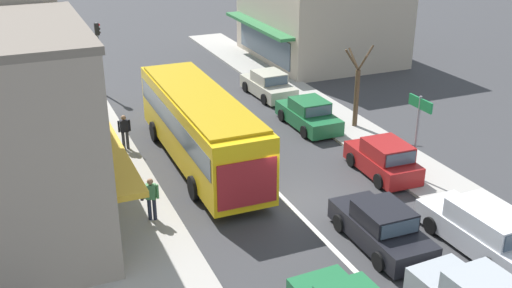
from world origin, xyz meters
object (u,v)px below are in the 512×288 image
at_px(directional_road_sign, 419,118).
at_px(street_tree_right, 357,91).
at_px(pedestrian_browsing_midblock, 125,130).
at_px(parked_wagon_kerb_front, 483,229).
at_px(parked_sedan_kerb_third, 308,115).
at_px(traffic_light_downstreet, 99,46).
at_px(parked_sedan_kerb_rear, 268,85).
at_px(parked_hatchback_kerb_second, 384,159).
at_px(city_bus, 200,124).
at_px(pedestrian_with_handbag_near, 151,196).
at_px(sedan_queue_far_back, 381,227).

bearing_deg(directional_road_sign, street_tree_right, 81.62).
bearing_deg(pedestrian_browsing_midblock, parked_wagon_kerb_front, -54.10).
bearing_deg(directional_road_sign, parked_sedan_kerb_third, 100.09).
xyz_separation_m(traffic_light_downstreet, directional_road_sign, (9.81, -16.30, -0.18)).
bearing_deg(parked_sedan_kerb_rear, parked_hatchback_kerb_second, -89.31).
xyz_separation_m(city_bus, parked_sedan_kerb_rear, (6.54, 7.35, -1.22)).
height_order(directional_road_sign, pedestrian_with_handbag_near, directional_road_sign).
bearing_deg(directional_road_sign, sedan_queue_far_back, -137.80).
bearing_deg(sedan_queue_far_back, street_tree_right, 62.69).
xyz_separation_m(city_bus, pedestrian_browsing_midblock, (-2.74, 2.65, -0.81)).
relative_size(parked_sedan_kerb_third, traffic_light_downstreet, 1.00).
xyz_separation_m(traffic_light_downstreet, street_tree_right, (10.68, -10.39, -0.90)).
distance_m(sedan_queue_far_back, parked_hatchback_kerb_second, 5.51).
height_order(parked_sedan_kerb_rear, pedestrian_browsing_midblock, pedestrian_browsing_midblock).
xyz_separation_m(parked_wagon_kerb_front, parked_sedan_kerb_third, (-0.08, 12.14, -0.08)).
xyz_separation_m(sedan_queue_far_back, parked_hatchback_kerb_second, (3.17, 4.51, 0.05)).
relative_size(parked_sedan_kerb_rear, traffic_light_downstreet, 1.01).
relative_size(parked_wagon_kerb_front, pedestrian_browsing_midblock, 2.79).
bearing_deg(parked_sedan_kerb_third, pedestrian_browsing_midblock, 176.52).
relative_size(parked_wagon_kerb_front, parked_hatchback_kerb_second, 1.21).
xyz_separation_m(parked_sedan_kerb_rear, street_tree_right, (1.93, -6.27, 1.30)).
relative_size(parked_hatchback_kerb_second, parked_sedan_kerb_rear, 0.88).
relative_size(sedan_queue_far_back, traffic_light_downstreet, 1.01).
distance_m(parked_sedan_kerb_third, traffic_light_downstreet, 12.91).
height_order(parked_hatchback_kerb_second, pedestrian_with_handbag_near, pedestrian_with_handbag_near).
bearing_deg(parked_wagon_kerb_front, pedestrian_browsing_midblock, 125.90).
height_order(city_bus, traffic_light_downstreet, traffic_light_downstreet).
xyz_separation_m(city_bus, parked_wagon_kerb_front, (6.45, -10.05, -1.14)).
bearing_deg(pedestrian_browsing_midblock, parked_sedan_kerb_third, -3.48).
distance_m(city_bus, traffic_light_downstreet, 11.73).
bearing_deg(directional_road_sign, city_bus, 147.63).
relative_size(city_bus, pedestrian_browsing_midblock, 6.68).
bearing_deg(pedestrian_with_handbag_near, street_tree_right, 23.83).
relative_size(parked_sedan_kerb_rear, directional_road_sign, 1.18).
bearing_deg(parked_hatchback_kerb_second, pedestrian_with_handbag_near, -179.66).
bearing_deg(sedan_queue_far_back, city_bus, 112.36).
relative_size(city_bus, parked_hatchback_kerb_second, 2.90).
height_order(sedan_queue_far_back, traffic_light_downstreet, traffic_light_downstreet).
distance_m(parked_sedan_kerb_rear, pedestrian_with_handbag_near, 15.03).
height_order(parked_wagon_kerb_front, traffic_light_downstreet, traffic_light_downstreet).
bearing_deg(pedestrian_browsing_midblock, directional_road_sign, -35.82).
height_order(directional_road_sign, street_tree_right, street_tree_right).
bearing_deg(parked_sedan_kerb_third, parked_hatchback_kerb_second, -87.15).
distance_m(parked_hatchback_kerb_second, parked_sedan_kerb_rear, 11.37).
xyz_separation_m(directional_road_sign, pedestrian_with_handbag_near, (-10.82, 0.74, -1.61)).
xyz_separation_m(sedan_queue_far_back, traffic_light_downstreet, (-5.72, 20.01, 2.19)).
height_order(directional_road_sign, pedestrian_browsing_midblock, directional_road_sign).
relative_size(city_bus, pedestrian_with_handbag_near, 6.68).
relative_size(parked_wagon_kerb_front, parked_sedan_kerb_rear, 1.07).
xyz_separation_m(parked_wagon_kerb_front, parked_sedan_kerb_rear, (0.09, 17.40, -0.08)).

